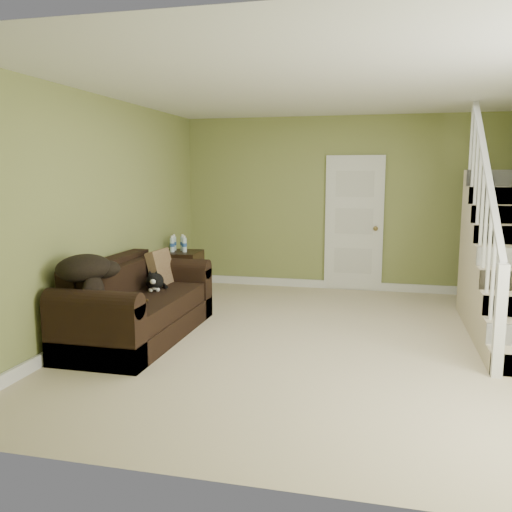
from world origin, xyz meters
The scene contains 14 objects.
floor centered at (0.00, 0.00, 0.00)m, with size 5.00×5.50×0.01m, color #CAB992.
ceiling centered at (0.00, 0.00, 2.60)m, with size 5.00×5.50×0.01m, color white.
wall_back centered at (0.00, 2.75, 1.30)m, with size 5.00×0.04×2.60m, color olive.
wall_front centered at (0.00, -2.75, 1.30)m, with size 5.00×0.04×2.60m, color olive.
wall_left centered at (-2.50, 0.00, 1.30)m, with size 0.04×5.50×2.60m, color olive.
baseboard_back centered at (0.00, 2.72, 0.06)m, with size 5.00×0.04×0.12m, color white.
baseboard_left centered at (-2.47, 0.00, 0.06)m, with size 0.04×5.50×0.12m, color white.
door centered at (0.10, 2.71, 1.01)m, with size 0.86×0.12×2.02m.
sofa centered at (-2.02, -0.29, 0.32)m, with size 0.92×2.13×0.84m.
side_table centered at (-2.25, 1.59, 0.34)m, with size 0.58×0.58×0.89m.
cat centered at (-1.95, 0.03, 0.55)m, with size 0.33×0.52×0.25m.
banana centered at (-1.80, -0.68, 0.49)m, with size 0.06×0.21×0.06m, color yellow.
throw_pillow centered at (-2.02, 0.40, 0.64)m, with size 0.11×0.44×0.44m, color #44291B.
throw_blanket centered at (-2.20, -0.98, 0.87)m, with size 0.46×0.61×0.25m, color black.
Camera 1 is at (0.57, -5.50, 1.76)m, focal length 38.00 mm.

